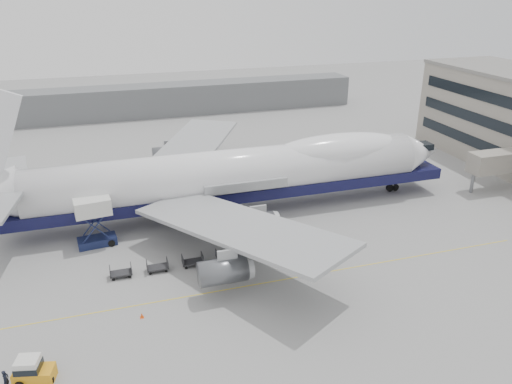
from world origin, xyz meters
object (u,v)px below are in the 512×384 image
object	(u,v)px
airliner	(236,173)
catering_truck	(94,219)
ground_worker	(6,380)
baggage_tug	(32,371)

from	to	relation	value
airliner	catering_truck	bearing A→B (deg)	-167.51
catering_truck	ground_worker	xyz separation A→B (m)	(-7.14, -21.90, -2.57)
catering_truck	ground_worker	world-z (taller)	catering_truck
ground_worker	airliner	bearing A→B (deg)	-21.29
airliner	ground_worker	bearing A→B (deg)	-134.62
airliner	catering_truck	world-z (taller)	airliner
airliner	catering_truck	distance (m)	19.10
ground_worker	baggage_tug	bearing A→B (deg)	-59.67
baggage_tug	ground_worker	bearing A→B (deg)	-159.67
airliner	baggage_tug	bearing A→B (deg)	-132.71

